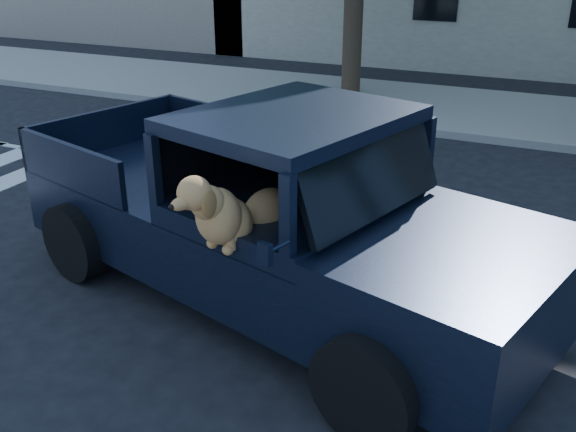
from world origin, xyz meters
The scene contains 3 objects.
ground centered at (0.00, 0.00, 0.00)m, with size 120.00×120.00×0.00m, color black.
far_sidewalk centered at (0.00, 9.20, 0.07)m, with size 60.00×4.00×0.15m, color gray.
pickup_truck centered at (-1.78, 0.64, 0.70)m, with size 6.14×3.75×2.06m.
Camera 1 is at (0.94, -4.74, 3.55)m, focal length 40.00 mm.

